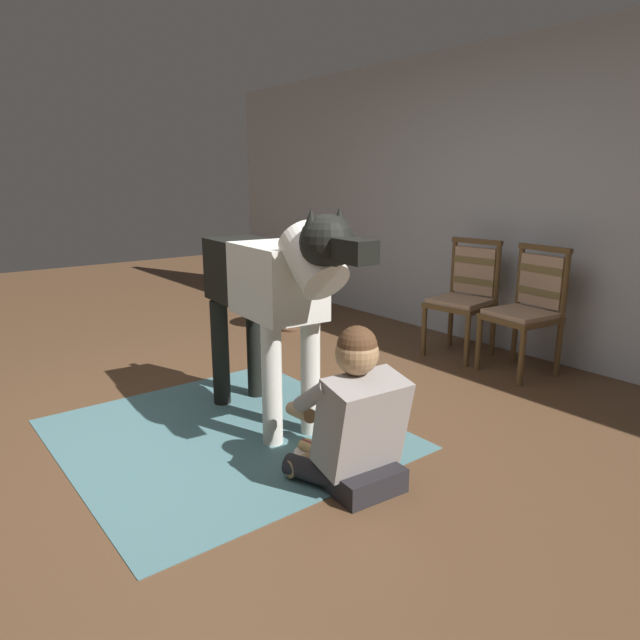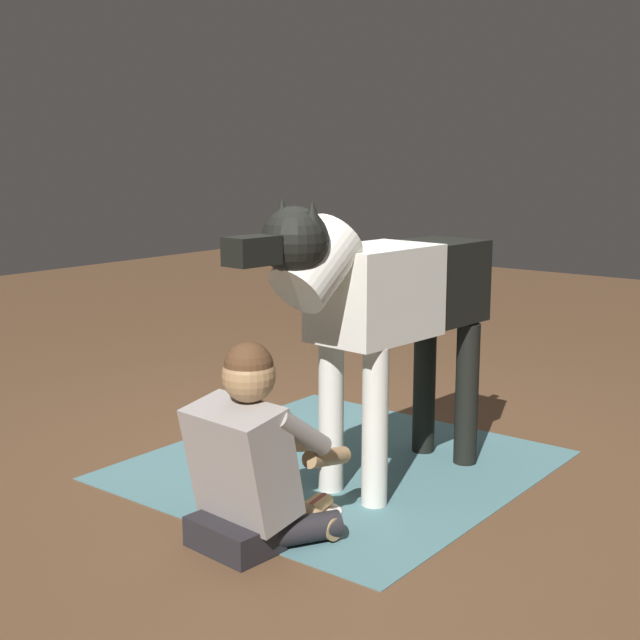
% 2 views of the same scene
% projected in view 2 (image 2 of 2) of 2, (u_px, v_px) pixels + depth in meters
% --- Properties ---
extents(ground_plane, '(14.65, 14.65, 0.00)m').
position_uv_depth(ground_plane, '(337.00, 460.00, 4.38)').
color(ground_plane, brown).
extents(area_rug, '(1.85, 1.76, 0.01)m').
position_uv_depth(area_rug, '(338.00, 464.00, 4.31)').
color(area_rug, slate).
rests_on(area_rug, ground).
extents(person_sitting_on_floor, '(0.68, 0.58, 0.81)m').
position_uv_depth(person_sitting_on_floor, '(252.00, 461.00, 3.41)').
color(person_sitting_on_floor, black).
rests_on(person_sitting_on_floor, ground).
extents(large_dog, '(1.72, 0.44, 1.34)m').
position_uv_depth(large_dog, '(384.00, 300.00, 3.90)').
color(large_dog, silver).
rests_on(large_dog, ground).
extents(hot_dog_on_plate, '(0.23, 0.23, 0.06)m').
position_uv_depth(hot_dog_on_plate, '(315.00, 508.00, 3.73)').
color(hot_dog_on_plate, silver).
rests_on(hot_dog_on_plate, ground).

